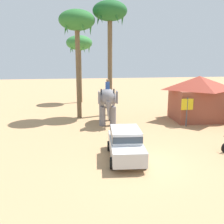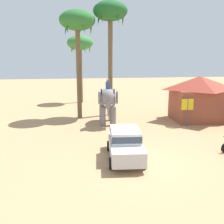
{
  "view_description": "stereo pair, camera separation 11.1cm",
  "coord_description": "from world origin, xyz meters",
  "px_view_note": "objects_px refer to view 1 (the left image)",
  "views": [
    {
      "loc": [
        -3.33,
        -11.94,
        5.45
      ],
      "look_at": [
        -0.29,
        5.78,
        1.6
      ],
      "focal_mm": 39.59,
      "sensor_mm": 36.0,
      "label": 1
    },
    {
      "loc": [
        -3.22,
        -11.96,
        5.45
      ],
      "look_at": [
        -0.29,
        5.78,
        1.6
      ],
      "focal_mm": 39.59,
      "sensor_mm": 36.0,
      "label": 2
    }
  ],
  "objects_px": {
    "car_sedan_foreground": "(125,142)",
    "palm_tree_left_of_road": "(110,16)",
    "palm_tree_behind_elephant": "(77,24)",
    "roadside_hut": "(198,97)",
    "elephant_with_mahout": "(107,101)",
    "signboard_yellow": "(187,106)",
    "palm_tree_near_hut": "(79,45)"
  },
  "relations": [
    {
      "from": "elephant_with_mahout",
      "to": "palm_tree_behind_elephant",
      "type": "distance_m",
      "value": 7.37
    },
    {
      "from": "car_sedan_foreground",
      "to": "palm_tree_left_of_road",
      "type": "relative_size",
      "value": 0.4
    },
    {
      "from": "palm_tree_behind_elephant",
      "to": "palm_tree_near_hut",
      "type": "height_order",
      "value": "palm_tree_behind_elephant"
    },
    {
      "from": "elephant_with_mahout",
      "to": "signboard_yellow",
      "type": "xyz_separation_m",
      "value": [
        6.28,
        -2.06,
        -0.3
      ]
    },
    {
      "from": "roadside_hut",
      "to": "car_sedan_foreground",
      "type": "bearing_deg",
      "value": -137.72
    },
    {
      "from": "palm_tree_behind_elephant",
      "to": "palm_tree_near_hut",
      "type": "xyz_separation_m",
      "value": [
        0.52,
        8.58,
        -1.29
      ]
    },
    {
      "from": "signboard_yellow",
      "to": "palm_tree_behind_elephant",
      "type": "bearing_deg",
      "value": 151.23
    },
    {
      "from": "elephant_with_mahout",
      "to": "car_sedan_foreground",
      "type": "bearing_deg",
      "value": -91.27
    },
    {
      "from": "palm_tree_left_of_road",
      "to": "roadside_hut",
      "type": "relative_size",
      "value": 2.01
    },
    {
      "from": "palm_tree_left_of_road",
      "to": "roadside_hut",
      "type": "distance_m",
      "value": 10.98
    },
    {
      "from": "palm_tree_behind_elephant",
      "to": "roadside_hut",
      "type": "distance_m",
      "value": 12.64
    },
    {
      "from": "palm_tree_left_of_road",
      "to": "palm_tree_near_hut",
      "type": "bearing_deg",
      "value": 107.91
    },
    {
      "from": "car_sedan_foreground",
      "to": "palm_tree_behind_elephant",
      "type": "bearing_deg",
      "value": 101.47
    },
    {
      "from": "car_sedan_foreground",
      "to": "roadside_hut",
      "type": "relative_size",
      "value": 0.8
    },
    {
      "from": "car_sedan_foreground",
      "to": "palm_tree_left_of_road",
      "type": "height_order",
      "value": "palm_tree_left_of_road"
    },
    {
      "from": "palm_tree_behind_elephant",
      "to": "elephant_with_mahout",
      "type": "bearing_deg",
      "value": -49.1
    },
    {
      "from": "signboard_yellow",
      "to": "roadside_hut",
      "type": "bearing_deg",
      "value": 44.3
    },
    {
      "from": "elephant_with_mahout",
      "to": "palm_tree_left_of_road",
      "type": "bearing_deg",
      "value": 76.87
    },
    {
      "from": "palm_tree_behind_elephant",
      "to": "palm_tree_near_hut",
      "type": "bearing_deg",
      "value": 86.56
    },
    {
      "from": "palm_tree_left_of_road",
      "to": "signboard_yellow",
      "type": "distance_m",
      "value": 10.87
    },
    {
      "from": "palm_tree_behind_elephant",
      "to": "car_sedan_foreground",
      "type": "bearing_deg",
      "value": -78.53
    },
    {
      "from": "car_sedan_foreground",
      "to": "roadside_hut",
      "type": "xyz_separation_m",
      "value": [
        8.46,
        7.69,
        1.2
      ]
    },
    {
      "from": "elephant_with_mahout",
      "to": "palm_tree_near_hut",
      "type": "relative_size",
      "value": 0.48
    },
    {
      "from": "palm_tree_near_hut",
      "to": "roadside_hut",
      "type": "xyz_separation_m",
      "value": [
        10.06,
        -11.32,
        -5.06
      ]
    },
    {
      "from": "elephant_with_mahout",
      "to": "signboard_yellow",
      "type": "distance_m",
      "value": 6.62
    },
    {
      "from": "car_sedan_foreground",
      "to": "elephant_with_mahout",
      "type": "bearing_deg",
      "value": 88.73
    },
    {
      "from": "elephant_with_mahout",
      "to": "roadside_hut",
      "type": "bearing_deg",
      "value": -0.69
    },
    {
      "from": "palm_tree_left_of_road",
      "to": "signboard_yellow",
      "type": "bearing_deg",
      "value": -44.41
    },
    {
      "from": "palm_tree_behind_elephant",
      "to": "palm_tree_left_of_road",
      "type": "xyz_separation_m",
      "value": [
        3.07,
        0.68,
        0.89
      ]
    },
    {
      "from": "palm_tree_behind_elephant",
      "to": "signboard_yellow",
      "type": "relative_size",
      "value": 4.05
    },
    {
      "from": "car_sedan_foreground",
      "to": "palm_tree_behind_elephant",
      "type": "relative_size",
      "value": 0.44
    },
    {
      "from": "roadside_hut",
      "to": "palm_tree_behind_elephant",
      "type": "bearing_deg",
      "value": 165.46
    }
  ]
}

